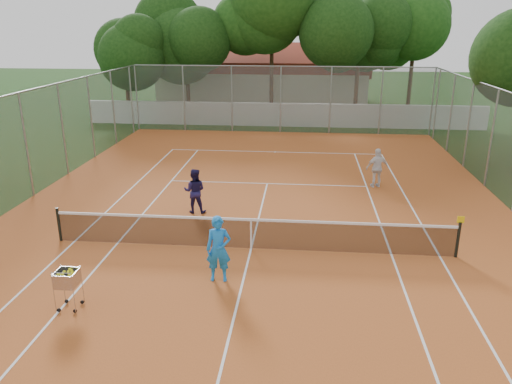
# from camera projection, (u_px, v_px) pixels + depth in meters

# --- Properties ---
(ground) EXTENTS (120.00, 120.00, 0.00)m
(ground) POSITION_uv_depth(u_px,v_px,m) (251.00, 249.00, 14.93)
(ground) COLOR #14330E
(ground) RESTS_ON ground
(court_pad) EXTENTS (18.00, 34.00, 0.02)m
(court_pad) POSITION_uv_depth(u_px,v_px,m) (251.00, 249.00, 14.92)
(court_pad) COLOR #B35722
(court_pad) RESTS_ON ground
(court_lines) EXTENTS (10.98, 23.78, 0.01)m
(court_lines) POSITION_uv_depth(u_px,v_px,m) (251.00, 248.00, 14.92)
(court_lines) COLOR white
(court_lines) RESTS_ON court_pad
(tennis_net) EXTENTS (11.88, 0.10, 0.98)m
(tennis_net) POSITION_uv_depth(u_px,v_px,m) (251.00, 233.00, 14.76)
(tennis_net) COLOR black
(tennis_net) RESTS_ON court_pad
(perimeter_fence) EXTENTS (18.00, 34.00, 4.00)m
(perimeter_fence) POSITION_uv_depth(u_px,v_px,m) (251.00, 186.00, 14.29)
(perimeter_fence) COLOR slate
(perimeter_fence) RESTS_ON ground
(boundary_wall) EXTENTS (26.00, 0.30, 1.50)m
(boundary_wall) POSITION_uv_depth(u_px,v_px,m) (282.00, 115.00, 32.60)
(boundary_wall) COLOR white
(boundary_wall) RESTS_ON ground
(clubhouse) EXTENTS (16.40, 9.00, 4.40)m
(clubhouse) POSITION_uv_depth(u_px,v_px,m) (264.00, 76.00, 41.75)
(clubhouse) COLOR beige
(clubhouse) RESTS_ON ground
(tropical_trees) EXTENTS (29.00, 19.00, 10.00)m
(tropical_trees) POSITION_uv_depth(u_px,v_px,m) (285.00, 45.00, 34.07)
(tropical_trees) COLOR black
(tropical_trees) RESTS_ON ground
(player_near) EXTENTS (0.68, 0.47, 1.77)m
(player_near) POSITION_uv_depth(u_px,v_px,m) (219.00, 249.00, 12.82)
(player_near) COLOR blue
(player_near) RESTS_ON court_pad
(player_far_left) EXTENTS (0.79, 0.63, 1.60)m
(player_far_left) POSITION_uv_depth(u_px,v_px,m) (195.00, 191.00, 17.54)
(player_far_left) COLOR #1C1644
(player_far_left) RESTS_ON court_pad
(player_far_right) EXTENTS (1.02, 0.62, 1.62)m
(player_far_right) POSITION_uv_depth(u_px,v_px,m) (377.00, 168.00, 20.29)
(player_far_right) COLOR silver
(player_far_right) RESTS_ON court_pad
(ball_hopper) EXTENTS (0.58, 0.58, 1.06)m
(ball_hopper) POSITION_uv_depth(u_px,v_px,m) (68.00, 288.00, 11.62)
(ball_hopper) COLOR #A9A9B0
(ball_hopper) RESTS_ON court_pad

